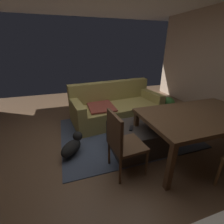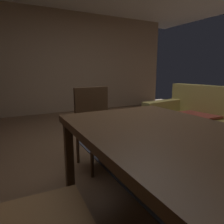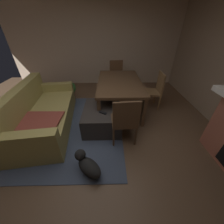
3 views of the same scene
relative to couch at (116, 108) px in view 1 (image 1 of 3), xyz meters
name	(u,v)px [view 1 (image 1 of 3)]	position (x,y,z in m)	size (l,w,h in m)	color
floor	(105,147)	(-0.57, -1.05, -0.31)	(7.75, 7.75, 0.00)	brown
area_rug	(125,132)	(-0.02, -0.66, -0.30)	(2.60, 2.00, 0.01)	#3D475B
couch	(116,108)	(0.00, 0.00, 0.00)	(2.20, 1.21, 0.89)	#9E8E4C
ottoman_coffee_table	(138,138)	(-0.02, -1.26, -0.09)	(0.93, 0.77, 0.44)	#2D2826
tv_remote	(131,128)	(-0.17, -1.28, 0.14)	(0.05, 0.16, 0.02)	black
dining_table	(199,118)	(0.79, -1.67, 0.36)	(1.78, 1.06, 0.74)	#513823
dining_chair_west	(122,141)	(-0.50, -1.68, 0.21)	(0.47, 0.47, 0.93)	#513823
potted_plant	(168,106)	(1.33, -0.24, -0.02)	(0.33, 0.33, 0.52)	brown
small_dog	(72,146)	(-1.13, -1.09, -0.13)	(0.45, 0.46, 0.31)	black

